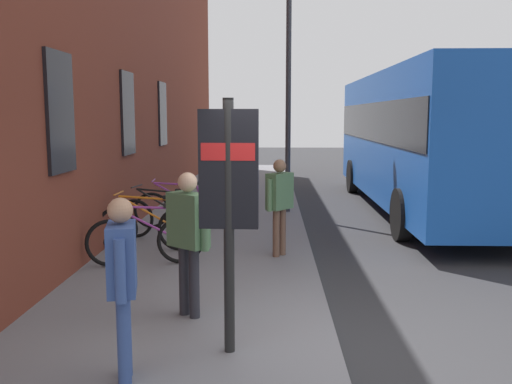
{
  "coord_description": "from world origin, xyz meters",
  "views": [
    {
      "loc": [
        -5.39,
        0.68,
        2.36
      ],
      "look_at": [
        2.11,
        0.89,
        1.33
      ],
      "focal_mm": 39.29,
      "sensor_mm": 36.0,
      "label": 1
    }
  ],
  "objects_px": {
    "city_bus": "(422,134)",
    "pedestrian_by_facade": "(122,270)",
    "transit_info_sign": "(229,186)",
    "street_lamp": "(288,76)",
    "pedestrian_crossing_street": "(188,229)",
    "bicycle_by_door": "(178,208)",
    "bicycle_mid_rack": "(162,218)",
    "bicycle_nearest_sign": "(148,227)",
    "pedestrian_near_bus": "(280,197)",
    "bicycle_leaning_wall": "(146,240)"
  },
  "relations": [
    {
      "from": "bicycle_nearest_sign",
      "to": "street_lamp",
      "type": "bearing_deg",
      "value": -32.22
    },
    {
      "from": "transit_info_sign",
      "to": "city_bus",
      "type": "relative_size",
      "value": 0.23
    },
    {
      "from": "city_bus",
      "to": "pedestrian_by_facade",
      "type": "xyz_separation_m",
      "value": [
        -9.35,
        4.92,
        -0.84
      ]
    },
    {
      "from": "bicycle_by_door",
      "to": "street_lamp",
      "type": "xyz_separation_m",
      "value": [
        1.95,
        -2.24,
        2.73
      ]
    },
    {
      "from": "pedestrian_by_facade",
      "to": "street_lamp",
      "type": "distance_m",
      "value": 8.9
    },
    {
      "from": "bicycle_nearest_sign",
      "to": "pedestrian_near_bus",
      "type": "height_order",
      "value": "pedestrian_near_bus"
    },
    {
      "from": "bicycle_by_door",
      "to": "bicycle_mid_rack",
      "type": "bearing_deg",
      "value": 173.5
    },
    {
      "from": "bicycle_leaning_wall",
      "to": "city_bus",
      "type": "bearing_deg",
      "value": -44.5
    },
    {
      "from": "bicycle_nearest_sign",
      "to": "bicycle_by_door",
      "type": "distance_m",
      "value": 1.92
    },
    {
      "from": "street_lamp",
      "to": "pedestrian_by_facade",
      "type": "bearing_deg",
      "value": 169.17
    },
    {
      "from": "bicycle_by_door",
      "to": "pedestrian_by_facade",
      "type": "relative_size",
      "value": 1.12
    },
    {
      "from": "bicycle_leaning_wall",
      "to": "bicycle_nearest_sign",
      "type": "relative_size",
      "value": 0.98
    },
    {
      "from": "bicycle_mid_rack",
      "to": "bicycle_by_door",
      "type": "distance_m",
      "value": 1.05
    },
    {
      "from": "bicycle_by_door",
      "to": "city_bus",
      "type": "xyz_separation_m",
      "value": [
        2.81,
        -5.54,
        1.41
      ]
    },
    {
      "from": "transit_info_sign",
      "to": "city_bus",
      "type": "height_order",
      "value": "city_bus"
    },
    {
      "from": "bicycle_nearest_sign",
      "to": "transit_info_sign",
      "type": "relative_size",
      "value": 0.74
    },
    {
      "from": "bicycle_mid_rack",
      "to": "pedestrian_crossing_street",
      "type": "distance_m",
      "value": 4.12
    },
    {
      "from": "bicycle_mid_rack",
      "to": "city_bus",
      "type": "bearing_deg",
      "value": -55.7
    },
    {
      "from": "bicycle_by_door",
      "to": "pedestrian_by_facade",
      "type": "bearing_deg",
      "value": -174.58
    },
    {
      "from": "pedestrian_crossing_street",
      "to": "street_lamp",
      "type": "xyz_separation_m",
      "value": [
        6.94,
        -1.3,
        2.13
      ]
    },
    {
      "from": "pedestrian_crossing_street",
      "to": "pedestrian_near_bus",
      "type": "relative_size",
      "value": 1.05
    },
    {
      "from": "bicycle_nearest_sign",
      "to": "bicycle_mid_rack",
      "type": "bearing_deg",
      "value": -4.79
    },
    {
      "from": "bicycle_nearest_sign",
      "to": "pedestrian_by_facade",
      "type": "xyz_separation_m",
      "value": [
        -4.62,
        -0.81,
        0.57
      ]
    },
    {
      "from": "pedestrian_by_facade",
      "to": "bicycle_leaning_wall",
      "type": "bearing_deg",
      "value": 9.83
    },
    {
      "from": "pedestrian_crossing_street",
      "to": "street_lamp",
      "type": "distance_m",
      "value": 7.37
    },
    {
      "from": "bicycle_by_door",
      "to": "street_lamp",
      "type": "bearing_deg",
      "value": -48.95
    },
    {
      "from": "city_bus",
      "to": "pedestrian_crossing_street",
      "type": "relative_size",
      "value": 6.46
    },
    {
      "from": "pedestrian_by_facade",
      "to": "pedestrian_crossing_street",
      "type": "bearing_deg",
      "value": -11.85
    },
    {
      "from": "bicycle_leaning_wall",
      "to": "pedestrian_crossing_street",
      "type": "xyz_separation_m",
      "value": [
        -2.14,
        -0.96,
        0.6
      ]
    },
    {
      "from": "bicycle_nearest_sign",
      "to": "bicycle_by_door",
      "type": "height_order",
      "value": "same"
    },
    {
      "from": "pedestrian_crossing_street",
      "to": "bicycle_by_door",
      "type": "bearing_deg",
      "value": 10.74
    },
    {
      "from": "bicycle_leaning_wall",
      "to": "pedestrian_near_bus",
      "type": "xyz_separation_m",
      "value": [
        0.62,
        -2.01,
        0.56
      ]
    },
    {
      "from": "bicycle_nearest_sign",
      "to": "bicycle_mid_rack",
      "type": "xyz_separation_m",
      "value": [
        0.86,
        -0.07,
        0.0
      ]
    },
    {
      "from": "pedestrian_crossing_street",
      "to": "transit_info_sign",
      "type": "bearing_deg",
      "value": -150.9
    },
    {
      "from": "bicycle_mid_rack",
      "to": "pedestrian_crossing_street",
      "type": "height_order",
      "value": "pedestrian_crossing_street"
    },
    {
      "from": "bicycle_leaning_wall",
      "to": "pedestrian_by_facade",
      "type": "height_order",
      "value": "pedestrian_by_facade"
    },
    {
      "from": "transit_info_sign",
      "to": "street_lamp",
      "type": "relative_size",
      "value": 0.45
    },
    {
      "from": "city_bus",
      "to": "pedestrian_crossing_street",
      "type": "xyz_separation_m",
      "value": [
        -7.8,
        4.6,
        -0.81
      ]
    },
    {
      "from": "bicycle_leaning_wall",
      "to": "street_lamp",
      "type": "relative_size",
      "value": 0.33
    },
    {
      "from": "bicycle_by_door",
      "to": "pedestrian_crossing_street",
      "type": "xyz_separation_m",
      "value": [
        -4.98,
        -0.94,
        0.6
      ]
    },
    {
      "from": "city_bus",
      "to": "pedestrian_near_bus",
      "type": "xyz_separation_m",
      "value": [
        -5.04,
        3.55,
        -0.85
      ]
    },
    {
      "from": "city_bus",
      "to": "street_lamp",
      "type": "distance_m",
      "value": 3.66
    },
    {
      "from": "bicycle_leaning_wall",
      "to": "street_lamp",
      "type": "distance_m",
      "value": 5.97
    },
    {
      "from": "bicycle_leaning_wall",
      "to": "bicycle_nearest_sign",
      "type": "xyz_separation_m",
      "value": [
        0.93,
        0.17,
        0.0
      ]
    },
    {
      "from": "bicycle_by_door",
      "to": "transit_info_sign",
      "type": "xyz_separation_m",
      "value": [
        -5.92,
        -1.47,
        1.21
      ]
    },
    {
      "from": "city_bus",
      "to": "pedestrian_near_bus",
      "type": "bearing_deg",
      "value": 144.82
    },
    {
      "from": "bicycle_nearest_sign",
      "to": "street_lamp",
      "type": "xyz_separation_m",
      "value": [
        3.86,
        -2.43,
        2.73
      ]
    },
    {
      "from": "bicycle_by_door",
      "to": "pedestrian_crossing_street",
      "type": "distance_m",
      "value": 5.11
    },
    {
      "from": "street_lamp",
      "to": "bicycle_by_door",
      "type": "bearing_deg",
      "value": 131.05
    },
    {
      "from": "bicycle_mid_rack",
      "to": "bicycle_by_door",
      "type": "xyz_separation_m",
      "value": [
        1.05,
        -0.12,
        0.0
      ]
    }
  ]
}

